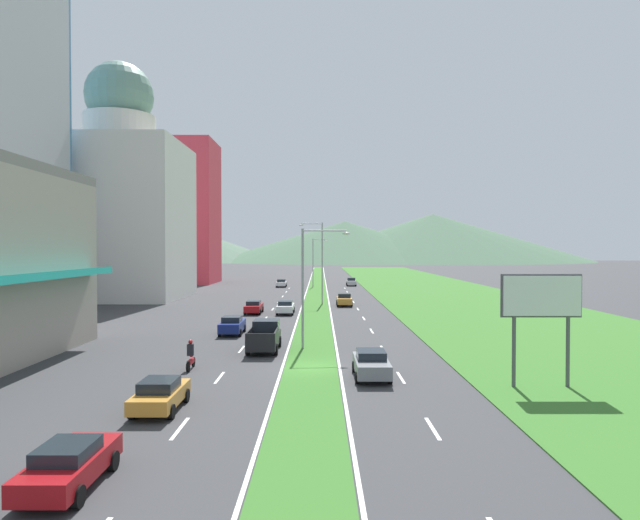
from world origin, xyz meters
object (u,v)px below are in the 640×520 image
street_lamp_mid (319,258)px  pickup_truck_0 (264,336)px  car_1 (69,464)px  car_8 (160,394)px  car_4 (232,325)px  car_7 (351,282)px  billboard_roadside (541,303)px  car_0 (344,300)px  street_lamp_far (314,259)px  motorcycle_rider (190,357)px  car_6 (281,283)px  car_3 (253,307)px  street_lamp_near (308,278)px  car_5 (371,364)px  car_2 (285,307)px

street_lamp_mid → pickup_truck_0: size_ratio=1.97×
car_1 → car_8: car_8 is taller
car_4 → car_7: car_7 is taller
billboard_roadside → car_0: billboard_roadside is taller
street_lamp_mid → street_lamp_far: 31.85m
motorcycle_rider → car_6: bearing=-0.4°
car_6 → motorcycle_rider: 71.42m
car_4 → car_6: car_4 is taller
car_4 → car_3: bearing=-0.1°
street_lamp_near → car_4: 10.43m
street_lamp_near → car_6: 65.03m
street_lamp_near → car_1: bearing=-106.2°
car_0 → car_8: car_0 is taller
street_lamp_near → car_3: 23.13m
street_lamp_mid → car_1: 55.86m
car_5 → street_lamp_near: bearing=-157.5°
street_lamp_near → car_2: bearing=98.0°
street_lamp_mid → car_2: 12.20m
car_2 → car_6: 43.24m
car_6 → car_8: bearing=-179.9°
street_lamp_near → car_8: size_ratio=2.07×
street_lamp_far → car_7: 9.37m
car_0 → car_7: (3.01, 37.80, -0.01)m
billboard_roadside → street_lamp_far: bearing=99.5°
car_2 → pickup_truck_0: 21.92m
car_2 → car_8: 36.88m
car_0 → street_lamp_far: bearing=-173.0°
car_0 → car_2: (-6.92, -8.54, -0.04)m
street_lamp_far → car_5: (3.91, -72.53, -4.44)m
car_4 → billboard_roadside: bearing=-133.6°
car_2 → car_1: bearing=175.2°
car_1 → car_3: (0.19, 45.07, 0.02)m
car_1 → car_2: (3.75, 44.78, 0.02)m
street_lamp_mid → motorcycle_rider: (-7.75, -38.62, -5.30)m
car_7 → pickup_truck_0: size_ratio=0.75×
car_0 → car_4: car_0 is taller
street_lamp_mid → motorcycle_rider: street_lamp_mid is taller
car_1 → street_lamp_near: bearing=-16.2°
car_1 → pickup_truck_0: 23.15m
billboard_roadside → car_4: bearing=136.4°
street_lamp_far → car_0: 34.13m
car_2 → motorcycle_rider: bearing=172.1°
street_lamp_near → car_0: size_ratio=2.14×
street_lamp_mid → car_0: 6.35m
car_1 → car_6: bearing=-0.2°
street_lamp_near → car_8: street_lamp_near is taller
street_lamp_far → car_0: (4.10, -33.60, -4.43)m
street_lamp_mid → billboard_roadside: (11.53, -43.03, -1.60)m
car_2 → car_3: bearing=85.4°
car_1 → car_2: 44.94m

